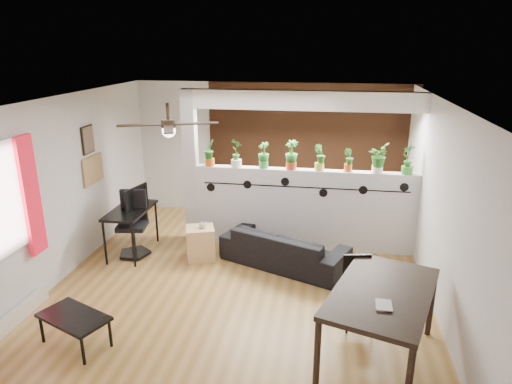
# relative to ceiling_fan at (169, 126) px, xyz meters

# --- Properties ---
(room_shell) EXTENTS (6.30, 7.10, 2.90)m
(room_shell) POSITION_rel_ceiling_fan_xyz_m (0.80, 0.30, -1.01)
(room_shell) COLOR brown
(room_shell) RESTS_ON ground
(partition_wall) EXTENTS (3.60, 0.18, 1.35)m
(partition_wall) POSITION_rel_ceiling_fan_xyz_m (1.60, 1.80, -1.64)
(partition_wall) COLOR #BCBCC1
(partition_wall) RESTS_ON ground
(ceiling_header) EXTENTS (3.60, 0.18, 0.30)m
(ceiling_header) POSITION_rel_ceiling_fan_xyz_m (1.60, 1.80, 0.14)
(ceiling_header) COLOR white
(ceiling_header) RESTS_ON room_shell
(pier_column) EXTENTS (0.22, 0.20, 2.60)m
(pier_column) POSITION_rel_ceiling_fan_xyz_m (-0.31, 1.80, -1.01)
(pier_column) COLOR #BCBCC1
(pier_column) RESTS_ON ground
(brick_panel) EXTENTS (3.90, 0.05, 2.60)m
(brick_panel) POSITION_rel_ceiling_fan_xyz_m (1.60, 3.27, -1.01)
(brick_panel) COLOR #AF5D33
(brick_panel) RESTS_ON ground
(vine_decal) EXTENTS (3.31, 0.01, 0.30)m
(vine_decal) POSITION_rel_ceiling_fan_xyz_m (1.60, 1.70, -1.23)
(vine_decal) COLOR black
(vine_decal) RESTS_ON partition_wall
(window_assembly) EXTENTS (0.09, 1.30, 1.55)m
(window_assembly) POSITION_rel_ceiling_fan_xyz_m (-1.76, -0.90, -0.81)
(window_assembly) COLOR white
(window_assembly) RESTS_ON room_shell
(baseboard_heater) EXTENTS (0.08, 1.00, 0.18)m
(baseboard_heater) POSITION_rel_ceiling_fan_xyz_m (-1.74, -0.90, -2.22)
(baseboard_heater) COLOR silver
(baseboard_heater) RESTS_ON ground
(corkboard) EXTENTS (0.03, 0.60, 0.45)m
(corkboard) POSITION_rel_ceiling_fan_xyz_m (-1.78, 1.25, -0.96)
(corkboard) COLOR #957248
(corkboard) RESTS_ON room_shell
(framed_art) EXTENTS (0.03, 0.34, 0.44)m
(framed_art) POSITION_rel_ceiling_fan_xyz_m (-1.78, 1.20, -0.46)
(framed_art) COLOR #8C7259
(framed_art) RESTS_ON room_shell
(ceiling_fan) EXTENTS (1.19, 1.19, 0.43)m
(ceiling_fan) POSITION_rel_ceiling_fan_xyz_m (0.00, 0.00, 0.00)
(ceiling_fan) COLOR black
(ceiling_fan) RESTS_ON room_shell
(potted_plant_0) EXTENTS (0.25, 0.28, 0.44)m
(potted_plant_0) POSITION_rel_ceiling_fan_xyz_m (0.02, 1.80, -0.73)
(potted_plant_0) COLOR #CF5418
(potted_plant_0) RESTS_ON partition_wall
(potted_plant_1) EXTENTS (0.32, 0.31, 0.48)m
(potted_plant_1) POSITION_rel_ceiling_fan_xyz_m (0.47, 1.80, -0.71)
(potted_plant_1) COLOR white
(potted_plant_1) RESTS_ON partition_wall
(potted_plant_2) EXTENTS (0.27, 0.26, 0.42)m
(potted_plant_2) POSITION_rel_ceiling_fan_xyz_m (0.92, 1.80, -0.74)
(potted_plant_2) COLOR green
(potted_plant_2) RESTS_ON partition_wall
(potted_plant_3) EXTENTS (0.29, 0.26, 0.47)m
(potted_plant_3) POSITION_rel_ceiling_fan_xyz_m (1.37, 1.80, -0.72)
(potted_plant_3) COLOR #B93A1D
(potted_plant_3) RESTS_ON partition_wall
(potted_plant_4) EXTENTS (0.22, 0.18, 0.42)m
(potted_plant_4) POSITION_rel_ceiling_fan_xyz_m (1.83, 1.80, -0.74)
(potted_plant_4) COLOR gold
(potted_plant_4) RESTS_ON partition_wall
(potted_plant_5) EXTENTS (0.22, 0.20, 0.37)m
(potted_plant_5) POSITION_rel_ceiling_fan_xyz_m (2.28, 1.80, -0.77)
(potted_plant_5) COLOR #EB581B
(potted_plant_5) RESTS_ON partition_wall
(potted_plant_6) EXTENTS (0.26, 0.29, 0.47)m
(potted_plant_6) POSITION_rel_ceiling_fan_xyz_m (2.73, 1.80, -0.72)
(potted_plant_6) COLOR white
(potted_plant_6) RESTS_ON partition_wall
(potted_plant_7) EXTENTS (0.31, 0.29, 0.48)m
(potted_plant_7) POSITION_rel_ceiling_fan_xyz_m (3.18, 1.80, -0.71)
(potted_plant_7) COLOR #3E8D33
(potted_plant_7) RESTS_ON partition_wall
(sofa) EXTENTS (1.99, 1.38, 0.54)m
(sofa) POSITION_rel_ceiling_fan_xyz_m (1.36, 1.08, -2.04)
(sofa) COLOR black
(sofa) RESTS_ON ground
(cube_shelf) EXTENTS (0.53, 0.51, 0.53)m
(cube_shelf) POSITION_rel_ceiling_fan_xyz_m (0.02, 1.08, -2.05)
(cube_shelf) COLOR tan
(cube_shelf) RESTS_ON ground
(cup) EXTENTS (0.12, 0.12, 0.09)m
(cup) POSITION_rel_ceiling_fan_xyz_m (0.07, 1.08, -1.74)
(cup) COLOR gray
(cup) RESTS_ON cube_shelf
(computer_desk) EXTENTS (0.55, 1.05, 0.76)m
(computer_desk) POSITION_rel_ceiling_fan_xyz_m (-1.14, 1.12, -1.63)
(computer_desk) COLOR black
(computer_desk) RESTS_ON ground
(monitor) EXTENTS (0.33, 0.13, 0.18)m
(monitor) POSITION_rel_ceiling_fan_xyz_m (-1.14, 1.27, -1.47)
(monitor) COLOR black
(monitor) RESTS_ON computer_desk
(office_chair) EXTENTS (0.54, 0.54, 1.04)m
(office_chair) POSITION_rel_ceiling_fan_xyz_m (-1.08, 1.06, -1.85)
(office_chair) COLOR black
(office_chair) RESTS_ON ground
(dining_table) EXTENTS (1.38, 1.77, 0.85)m
(dining_table) POSITION_rel_ceiling_fan_xyz_m (2.59, -1.00, -1.56)
(dining_table) COLOR black
(dining_table) RESTS_ON ground
(book) EXTENTS (0.16, 0.21, 0.02)m
(book) POSITION_rel_ceiling_fan_xyz_m (2.49, -1.30, -1.46)
(book) COLOR gray
(book) RESTS_ON dining_table
(folding_chair) EXTENTS (0.41, 0.41, 0.88)m
(folding_chair) POSITION_rel_ceiling_fan_xyz_m (2.38, -0.32, -1.79)
(folding_chair) COLOR black
(folding_chair) RESTS_ON ground
(coffee_table) EXTENTS (0.92, 0.73, 0.38)m
(coffee_table) POSITION_rel_ceiling_fan_xyz_m (-0.78, -1.28, -1.98)
(coffee_table) COLOR black
(coffee_table) RESTS_ON ground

